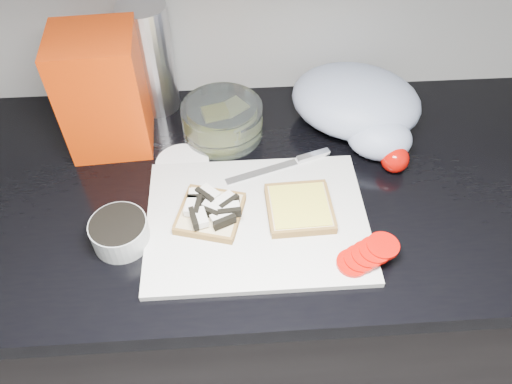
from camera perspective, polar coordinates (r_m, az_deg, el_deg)
base_cabinet at (r=1.37m, az=-0.72°, el=-12.24°), size 3.50×0.60×0.86m
countertop at (r=1.00m, az=-0.96°, el=0.47°), size 3.50×0.64×0.04m
cutting_board at (r=0.91m, az=0.12°, el=-3.24°), size 0.40×0.30×0.01m
bread_left at (r=0.91m, az=-5.22°, el=-2.21°), size 0.14×0.14×0.04m
bread_right at (r=0.91m, az=5.00°, el=-1.84°), size 0.13×0.13×0.02m
tomato_slices at (r=0.87m, az=12.66°, el=-6.96°), size 0.12×0.09×0.02m
knife at (r=1.00m, az=4.10°, el=3.39°), size 0.22×0.08×0.01m
seed_tub at (r=0.90m, az=-15.32°, el=-4.37°), size 0.10×0.10×0.05m
tub_lid at (r=1.02m, az=-8.42°, el=3.30°), size 0.14×0.14×0.01m
glass_bowl at (r=1.06m, az=-3.86°, el=8.18°), size 0.17×0.17×0.07m
bread_bag at (r=1.03m, az=-17.05°, el=10.85°), size 0.17×0.16×0.25m
steel_canister at (r=1.11m, az=-12.02°, el=14.62°), size 0.10×0.10×0.24m
grocery_bag at (r=1.08m, az=11.67°, el=9.63°), size 0.34×0.33×0.12m
whole_tomatoes at (r=1.02m, az=15.59°, el=3.65°), size 0.06×0.06×0.06m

